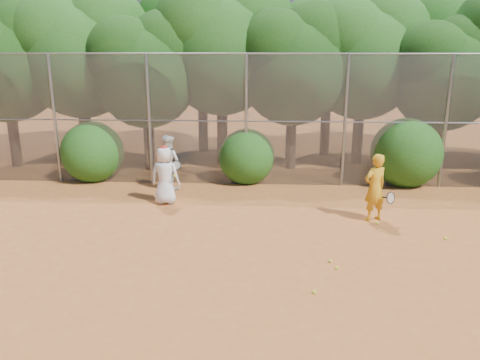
{
  "coord_description": "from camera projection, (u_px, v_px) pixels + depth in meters",
  "views": [
    {
      "loc": [
        -0.42,
        -8.26,
        4.1
      ],
      "look_at": [
        -1.0,
        2.5,
        1.1
      ],
      "focal_mm": 35.0,
      "sensor_mm": 36.0,
      "label": 1
    }
  ],
  "objects": [
    {
      "name": "ground",
      "position": [
        285.0,
        270.0,
        9.02
      ],
      "size": [
        80.0,
        80.0,
        0.0
      ],
      "primitive_type": "plane",
      "color": "#A95926",
      "rests_on": "ground"
    },
    {
      "name": "fence_back",
      "position": [
        275.0,
        120.0,
        14.25
      ],
      "size": [
        20.05,
        0.09,
        4.03
      ],
      "color": "gray",
      "rests_on": "ground"
    },
    {
      "name": "tree_0",
      "position": [
        6.0,
        55.0,
        16.19
      ],
      "size": [
        4.38,
        3.81,
        6.0
      ],
      "color": "black",
      "rests_on": "ground"
    },
    {
      "name": "tree_1",
      "position": [
        81.0,
        48.0,
        16.48
      ],
      "size": [
        4.64,
        4.03,
        6.35
      ],
      "color": "black",
      "rests_on": "ground"
    },
    {
      "name": "tree_2",
      "position": [
        147.0,
        66.0,
        15.83
      ],
      "size": [
        3.99,
        3.47,
        5.47
      ],
      "color": "black",
      "rests_on": "ground"
    },
    {
      "name": "tree_3",
      "position": [
        223.0,
        41.0,
        16.45
      ],
      "size": [
        4.89,
        4.26,
        6.7
      ],
      "color": "black",
      "rests_on": "ground"
    },
    {
      "name": "tree_4",
      "position": [
        295.0,
        60.0,
        15.91
      ],
      "size": [
        4.19,
        3.64,
        5.73
      ],
      "color": "black",
      "rests_on": "ground"
    },
    {
      "name": "tree_5",
      "position": [
        365.0,
        52.0,
        16.47
      ],
      "size": [
        4.51,
        3.92,
        6.17
      ],
      "color": "black",
      "rests_on": "ground"
    },
    {
      "name": "tree_6",
      "position": [
        446.0,
        70.0,
        15.53
      ],
      "size": [
        3.86,
        3.36,
        5.29
      ],
      "color": "black",
      "rests_on": "ground"
    },
    {
      "name": "tree_9",
      "position": [
        78.0,
        44.0,
        18.7
      ],
      "size": [
        4.83,
        4.2,
        6.62
      ],
      "color": "black",
      "rests_on": "ground"
    },
    {
      "name": "tree_10",
      "position": [
        203.0,
        36.0,
        18.56
      ],
      "size": [
        5.15,
        4.48,
        7.06
      ],
      "color": "black",
      "rests_on": "ground"
    },
    {
      "name": "tree_11",
      "position": [
        330.0,
        48.0,
        18.03
      ],
      "size": [
        4.64,
        4.03,
        6.35
      ],
      "color": "black",
      "rests_on": "ground"
    },
    {
      "name": "tree_12",
      "position": [
        445.0,
        39.0,
        18.29
      ],
      "size": [
        5.02,
        4.37,
        6.88
      ],
      "color": "black",
      "rests_on": "ground"
    },
    {
      "name": "bush_0",
      "position": [
        92.0,
        149.0,
        15.12
      ],
      "size": [
        2.0,
        2.0,
        2.0
      ],
      "primitive_type": "sphere",
      "color": "#1A4C13",
      "rests_on": "ground"
    },
    {
      "name": "bush_1",
      "position": [
        246.0,
        154.0,
        14.89
      ],
      "size": [
        1.8,
        1.8,
        1.8
      ],
      "primitive_type": "sphere",
      "color": "#1A4C13",
      "rests_on": "ground"
    },
    {
      "name": "bush_2",
      "position": [
        406.0,
        150.0,
        14.58
      ],
      "size": [
        2.2,
        2.2,
        2.2
      ],
      "primitive_type": "sphere",
      "color": "#1A4C13",
      "rests_on": "ground"
    },
    {
      "name": "player_yellow",
      "position": [
        375.0,
        188.0,
        11.46
      ],
      "size": [
        0.86,
        0.65,
        1.69
      ],
      "rotation": [
        0.0,
        0.0,
        3.62
      ],
      "color": "gold",
      "rests_on": "ground"
    },
    {
      "name": "player_teen",
      "position": [
        165.0,
        175.0,
        12.75
      ],
      "size": [
        0.83,
        0.58,
        1.63
      ],
      "rotation": [
        0.0,
        0.0,
        3.04
      ],
      "color": "white",
      "rests_on": "ground"
    },
    {
      "name": "player_white",
      "position": [
        168.0,
        162.0,
        14.17
      ],
      "size": [
        1.01,
        0.96,
        1.65
      ],
      "rotation": [
        0.0,
        0.0,
        2.58
      ],
      "color": "white",
      "rests_on": "ground"
    },
    {
      "name": "ball_0",
      "position": [
        337.0,
        268.0,
        9.04
      ],
      "size": [
        0.07,
        0.07,
        0.07
      ],
      "primitive_type": "sphere",
      "color": "#CAEC2B",
      "rests_on": "ground"
    },
    {
      "name": "ball_1",
      "position": [
        445.0,
        238.0,
        10.47
      ],
      "size": [
        0.07,
        0.07,
        0.07
      ],
      "primitive_type": "sphere",
      "color": "#CAEC2B",
      "rests_on": "ground"
    },
    {
      "name": "ball_2",
      "position": [
        314.0,
        292.0,
        8.14
      ],
      "size": [
        0.07,
        0.07,
        0.07
      ],
      "primitive_type": "sphere",
      "color": "#CAEC2B",
      "rests_on": "ground"
    },
    {
      "name": "ball_4",
      "position": [
        330.0,
        261.0,
        9.34
      ],
      "size": [
        0.07,
        0.07,
        0.07
      ],
      "primitive_type": "sphere",
      "color": "#CAEC2B",
      "rests_on": "ground"
    },
    {
      "name": "ball_5",
      "position": [
        377.0,
        223.0,
        11.39
      ],
      "size": [
        0.07,
        0.07,
        0.07
      ],
      "primitive_type": "sphere",
      "color": "#CAEC2B",
      "rests_on": "ground"
    }
  ]
}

